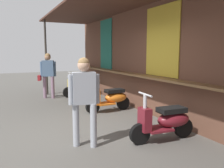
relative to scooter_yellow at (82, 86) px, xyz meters
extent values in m
plane|color=#56544F|center=(3.83, -1.08, -0.39)|extent=(32.22, 32.22, 0.00)
cube|color=brown|center=(3.83, 0.94, 1.24)|extent=(11.51, 0.25, 3.26)
cube|color=brown|center=(3.83, 0.64, 0.69)|extent=(10.36, 0.36, 0.05)
cube|color=#236B5B|center=(0.49, 0.80, 1.62)|extent=(1.00, 0.02, 1.85)
cube|color=gold|center=(3.84, 0.80, 1.61)|extent=(1.28, 0.02, 1.75)
cylinder|color=#332D28|center=(-1.00, -1.18, 1.13)|extent=(0.08, 0.08, 3.03)
ellipsoid|color=gold|center=(0.00, 0.17, 0.01)|extent=(0.40, 0.71, 0.30)
cube|color=black|center=(0.00, 0.12, 0.21)|extent=(0.31, 0.56, 0.10)
cube|color=gold|center=(0.00, -0.18, -0.14)|extent=(0.39, 0.51, 0.04)
cube|color=gold|center=(0.01, -0.48, 0.08)|extent=(0.28, 0.17, 0.44)
cylinder|color=#B7B7BC|center=(0.01, -0.48, 0.21)|extent=(0.07, 0.07, 0.70)
cylinder|color=#B7B7BC|center=(0.01, -0.48, 0.56)|extent=(0.46, 0.05, 0.04)
cylinder|color=black|center=(0.01, -0.58, -0.19)|extent=(0.11, 0.40, 0.40)
cylinder|color=black|center=(-0.01, 0.42, -0.19)|extent=(0.11, 0.40, 0.40)
ellipsoid|color=orange|center=(2.58, 0.17, 0.01)|extent=(0.40, 0.71, 0.30)
cube|color=black|center=(2.58, 0.12, 0.21)|extent=(0.32, 0.56, 0.10)
cube|color=orange|center=(2.59, -0.18, -0.14)|extent=(0.40, 0.51, 0.04)
cube|color=orange|center=(2.60, -0.48, 0.08)|extent=(0.28, 0.17, 0.44)
cylinder|color=#B7B7BC|center=(2.60, -0.48, 0.21)|extent=(0.07, 0.07, 0.70)
cylinder|color=#B7B7BC|center=(2.60, -0.48, 0.56)|extent=(0.46, 0.05, 0.04)
cylinder|color=black|center=(2.60, -0.58, -0.19)|extent=(0.11, 0.40, 0.40)
cylinder|color=black|center=(2.57, 0.42, -0.19)|extent=(0.11, 0.40, 0.40)
ellipsoid|color=maroon|center=(5.09, 0.17, 0.01)|extent=(0.43, 0.73, 0.30)
cube|color=black|center=(5.08, 0.12, 0.21)|extent=(0.34, 0.57, 0.10)
cube|color=maroon|center=(5.06, -0.18, -0.14)|extent=(0.42, 0.53, 0.04)
cube|color=maroon|center=(5.03, -0.48, 0.08)|extent=(0.29, 0.18, 0.44)
cylinder|color=#B7B7BC|center=(5.03, -0.48, 0.21)|extent=(0.07, 0.07, 0.70)
cylinder|color=#B7B7BC|center=(5.03, -0.48, 0.56)|extent=(0.46, 0.07, 0.04)
cylinder|color=black|center=(5.03, -0.58, -0.19)|extent=(0.13, 0.41, 0.40)
cylinder|color=black|center=(5.10, 0.42, -0.19)|extent=(0.13, 0.41, 0.40)
cylinder|color=gray|center=(-0.10, -1.13, 0.03)|extent=(0.12, 0.12, 0.83)
cylinder|color=gray|center=(-0.29, -1.40, 0.03)|extent=(0.12, 0.12, 0.83)
cube|color=slate|center=(-0.19, -1.26, 0.74)|extent=(0.33, 0.46, 0.59)
sphere|color=#A37556|center=(-0.19, -1.26, 1.16)|extent=(0.23, 0.23, 0.23)
sphere|color=olive|center=(-0.19, -1.26, 1.20)|extent=(0.21, 0.21, 0.21)
cylinder|color=slate|center=(-0.11, -1.03, 0.72)|extent=(0.08, 0.08, 0.56)
cylinder|color=slate|center=(-0.28, -1.50, 0.72)|extent=(0.08, 0.08, 0.56)
cube|color=maroon|center=(-0.28, -1.57, 0.39)|extent=(0.28, 0.18, 0.20)
cylinder|color=#999EA8|center=(4.76, -1.40, 0.01)|extent=(0.12, 0.12, 0.80)
cylinder|color=#999EA8|center=(4.57, -1.67, 0.01)|extent=(0.12, 0.12, 0.80)
cube|color=#999EA8|center=(4.66, -1.54, 0.70)|extent=(0.27, 0.43, 0.57)
sphere|color=tan|center=(4.66, -1.54, 1.10)|extent=(0.22, 0.22, 0.22)
sphere|color=olive|center=(4.66, -1.54, 1.14)|extent=(0.20, 0.20, 0.20)
cylinder|color=#999EA8|center=(4.71, -1.30, 0.68)|extent=(0.08, 0.08, 0.54)
cylinder|color=#999EA8|center=(4.62, -1.77, 0.68)|extent=(0.08, 0.08, 0.54)
camera|label=1|loc=(8.48, -2.85, 1.33)|focal=36.55mm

